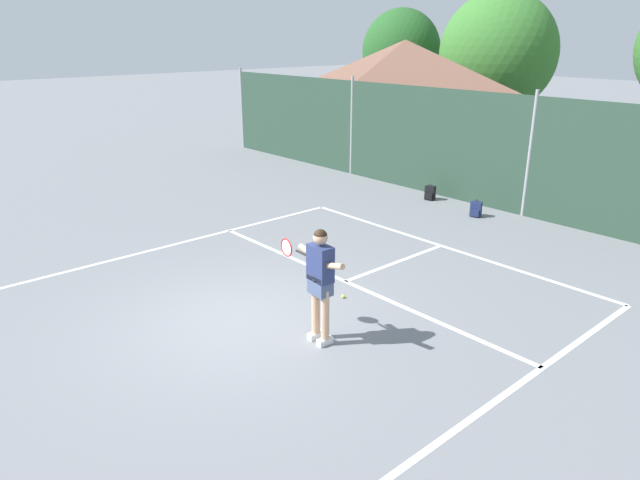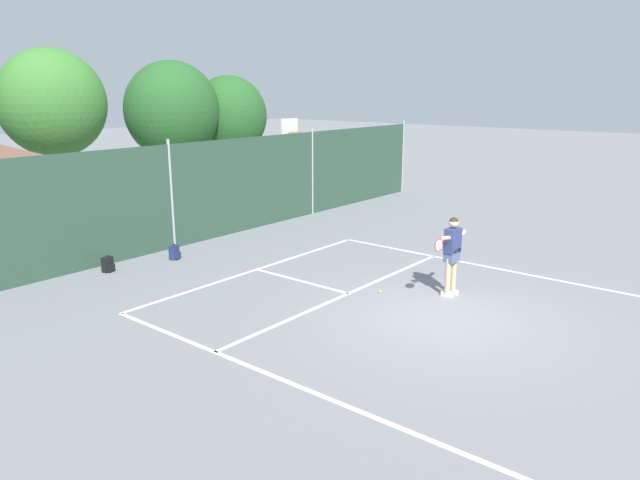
% 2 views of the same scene
% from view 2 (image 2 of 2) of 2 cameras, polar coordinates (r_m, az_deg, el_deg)
% --- Properties ---
extents(ground_plane, '(120.00, 120.00, 0.00)m').
position_cam_2_polar(ground_plane, '(12.73, 11.83, -7.43)').
color(ground_plane, slate).
extents(court_markings, '(8.30, 11.10, 0.01)m').
position_cam_2_polar(court_markings, '(13.01, 9.29, -6.81)').
color(court_markings, white).
rests_on(court_markings, ground).
extents(chainlink_fence, '(26.09, 0.09, 3.25)m').
position_cam_2_polar(chainlink_fence, '(18.06, -14.13, 4.04)').
color(chainlink_fence, '#284233').
rests_on(chainlink_fence, ground).
extents(basketball_hoop, '(0.90, 0.67, 3.55)m').
position_cam_2_polar(basketball_hoop, '(23.23, -3.00, 8.56)').
color(basketball_hoop, '#9E9EA3').
rests_on(basketball_hoop, ground).
extents(treeline_backdrop, '(25.81, 4.45, 6.26)m').
position_cam_2_polar(treeline_backdrop, '(24.90, -27.37, 10.71)').
color(treeline_backdrop, brown).
rests_on(treeline_backdrop, ground).
extents(tennis_player, '(1.44, 0.29, 1.85)m').
position_cam_2_polar(tennis_player, '(13.81, 12.60, -0.88)').
color(tennis_player, silver).
rests_on(tennis_player, ground).
extents(tennis_ball, '(0.07, 0.07, 0.07)m').
position_cam_2_polar(tennis_ball, '(14.03, 5.81, -4.97)').
color(tennis_ball, '#CCE033').
rests_on(tennis_ball, ground).
extents(backpack_black, '(0.32, 0.30, 0.46)m').
position_cam_2_polar(backpack_black, '(16.45, -19.77, -2.25)').
color(backpack_black, black).
rests_on(backpack_black, ground).
extents(backpack_navy, '(0.33, 0.31, 0.46)m').
position_cam_2_polar(backpack_navy, '(17.10, -13.84, -1.19)').
color(backpack_navy, navy).
rests_on(backpack_navy, ground).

